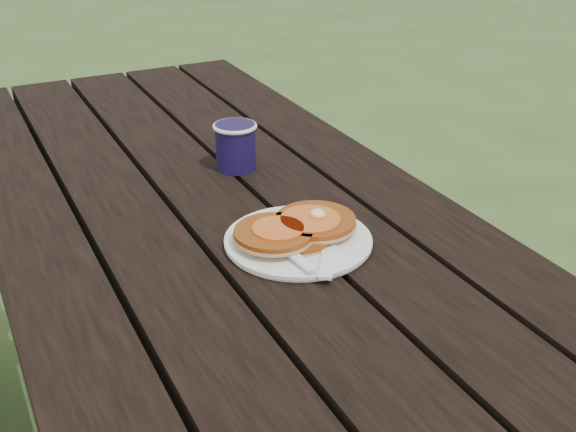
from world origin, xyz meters
name	(u,v)px	position (x,y,z in m)	size (l,w,h in m)	color
picnic_table	(229,381)	(0.00, 0.00, 0.37)	(1.36, 1.80, 0.75)	black
plate	(298,241)	(0.06, -0.18, 0.76)	(0.22, 0.22, 0.01)	white
pancake_stack	(296,229)	(0.06, -0.17, 0.77)	(0.20, 0.13, 0.04)	#914210
knife	(329,247)	(0.09, -0.23, 0.76)	(0.02, 0.18, 0.01)	white
fork	(293,254)	(0.02, -0.23, 0.77)	(0.03, 0.16, 0.01)	white
coffee_cup	(236,143)	(0.09, 0.14, 0.80)	(0.08, 0.08, 0.09)	#160D38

